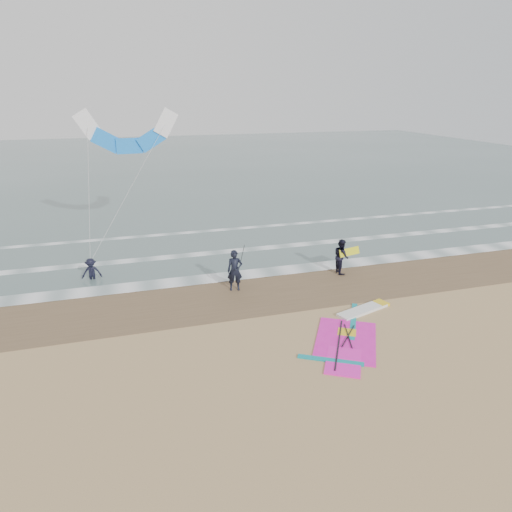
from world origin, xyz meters
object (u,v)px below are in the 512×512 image
object	(u,v)px
person_wading	(91,266)
person_walking	(341,256)
windsurf_rig	(352,331)
surf_kite	(128,135)
person_standing	(235,271)

from	to	relation	value
person_wading	person_walking	bearing A→B (deg)	-8.38
windsurf_rig	surf_kite	size ratio (longest dim) A/B	0.76
person_standing	person_walking	bearing A→B (deg)	16.12
person_walking	surf_kite	xyz separation A→B (m)	(-9.97, 7.28, 5.75)
person_walking	surf_kite	world-z (taller)	surf_kite
person_walking	person_wading	bearing A→B (deg)	80.02
person_standing	windsurf_rig	bearing A→B (deg)	-46.36
person_walking	surf_kite	distance (m)	13.62
person_wading	surf_kite	xyz separation A→B (m)	(2.50, 4.65, 5.92)
person_standing	person_walking	world-z (taller)	person_standing
windsurf_rig	person_standing	world-z (taller)	person_standing
person_standing	person_wading	bearing A→B (deg)	164.68
windsurf_rig	person_standing	xyz separation A→B (m)	(-3.46, 5.30, 0.96)
person_standing	person_wading	distance (m)	7.37
person_standing	person_walking	xyz separation A→B (m)	(5.83, 0.58, -0.08)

